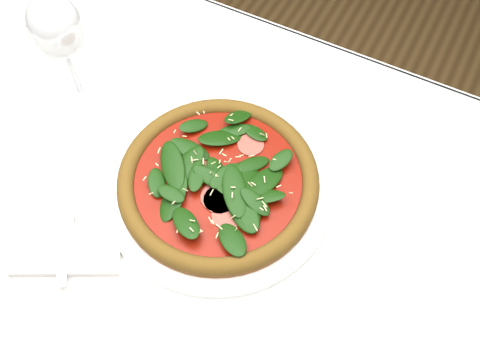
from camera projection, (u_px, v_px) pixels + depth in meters
The scene contains 7 objects.
ground at pixel (202, 316), 1.51m from camera, with size 6.00×6.00×0.00m, color brown.
dining_table at pixel (180, 209), 0.96m from camera, with size 1.21×0.81×0.75m.
plate at pixel (219, 186), 0.86m from camera, with size 0.37×0.37×0.02m.
pizza at pixel (218, 179), 0.84m from camera, with size 0.37×0.37×0.04m.
wine_glass at pixel (57, 29), 0.84m from camera, with size 0.09×0.09×0.21m.
napkin at pixel (67, 251), 0.80m from camera, with size 0.16×0.08×0.01m, color white.
fork at pixel (68, 233), 0.81m from camera, with size 0.09×0.14×0.00m.
Camera 1 is at (0.30, -0.35, 1.50)m, focal length 40.00 mm.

